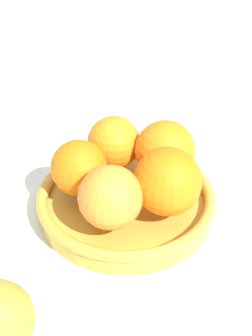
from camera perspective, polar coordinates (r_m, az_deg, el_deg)
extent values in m
plane|color=silver|center=(0.74, 0.00, -4.55)|extent=(4.00, 4.00, 0.00)
cylinder|color=gold|center=(0.73, 0.00, -3.96)|extent=(0.22, 0.22, 0.02)
torus|color=gold|center=(0.72, 0.00, -2.91)|extent=(0.23, 0.23, 0.01)
sphere|color=orange|center=(0.70, -4.80, 0.01)|extent=(0.07, 0.07, 0.07)
sphere|color=orange|center=(0.65, -1.61, -3.00)|extent=(0.08, 0.08, 0.08)
sphere|color=orange|center=(0.67, 4.23, -1.37)|extent=(0.08, 0.08, 0.08)
sphere|color=orange|center=(0.73, 4.04, 1.75)|extent=(0.08, 0.08, 0.08)
sphere|color=orange|center=(0.75, -1.23, 2.60)|extent=(0.07, 0.07, 0.07)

